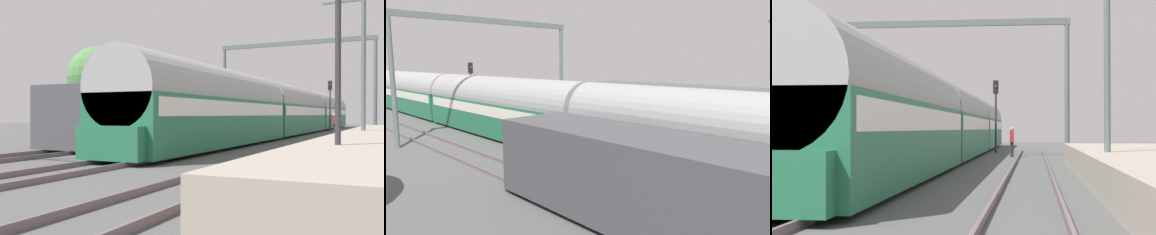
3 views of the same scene
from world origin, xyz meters
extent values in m
plane|color=#525452|center=(0.00, 0.00, 0.00)|extent=(120.00, 120.00, 0.00)
cube|color=#6B595E|center=(-5.06, 0.00, 0.08)|extent=(0.08, 60.00, 0.16)
cube|color=#6B595E|center=(-3.63, 0.00, 0.08)|extent=(0.08, 60.00, 0.16)
cube|color=#6B595E|center=(-0.72, 0.00, 0.08)|extent=(0.08, 60.00, 0.16)
cube|color=#6B595E|center=(0.72, 0.00, 0.08)|extent=(0.08, 60.00, 0.16)
cube|color=#6B595E|center=(3.63, 0.00, 0.08)|extent=(0.08, 60.00, 0.16)
cube|color=#6B595E|center=(5.06, 0.00, 0.08)|extent=(0.08, 60.00, 0.16)
cube|color=#236B47|center=(0.00, 2.80, 1.26)|extent=(2.90, 16.00, 2.20)
cube|color=silver|center=(0.00, 2.80, 1.89)|extent=(2.93, 15.36, 0.64)
cylinder|color=#9A9A9A|center=(0.00, 2.80, 2.56)|extent=(2.84, 16.00, 2.84)
cube|color=#236B47|center=(0.00, 19.15, 1.26)|extent=(2.90, 16.00, 2.20)
cube|color=silver|center=(0.00, 19.15, 1.89)|extent=(2.93, 15.36, 0.64)
cylinder|color=#9A9A9A|center=(0.00, 19.15, 2.56)|extent=(2.84, 16.00, 2.84)
cube|color=#236B47|center=(0.00, 35.50, 1.26)|extent=(2.90, 16.00, 2.20)
cube|color=silver|center=(0.00, 35.50, 1.89)|extent=(2.93, 15.36, 0.64)
cylinder|color=#9A9A9A|center=(0.00, 35.50, 2.56)|extent=(2.84, 16.00, 2.84)
cube|color=#236B47|center=(0.00, -5.45, 0.71)|extent=(2.40, 0.50, 1.10)
cube|color=#47474C|center=(-4.34, 3.21, 1.51)|extent=(2.80, 13.00, 2.70)
cube|color=black|center=(-4.34, 3.21, 0.21)|extent=(2.52, 11.96, 0.10)
cylinder|color=#2A2A2A|center=(3.24, 20.40, 0.42)|extent=(0.19, 0.19, 0.85)
cube|color=maroon|center=(3.24, 20.40, 1.17)|extent=(0.25, 0.41, 0.64)
sphere|color=tan|center=(3.24, 20.40, 1.61)|extent=(0.24, 0.24, 0.24)
cylinder|color=#2D2D33|center=(6.98, -5.85, 2.27)|extent=(0.14, 0.14, 4.53)
cylinder|color=#2D2D33|center=(1.92, 26.92, 2.00)|extent=(0.14, 0.14, 3.99)
cube|color=black|center=(1.92, 26.92, 4.44)|extent=(0.36, 0.20, 0.90)
sphere|color=red|center=(1.92, 26.80, 4.46)|extent=(0.16, 0.16, 0.16)
cylinder|color=#556063|center=(-6.34, 20.15, 3.75)|extent=(0.28, 0.28, 7.50)
cylinder|color=#556063|center=(6.34, 20.15, 3.75)|extent=(0.28, 0.28, 7.50)
cube|color=#556063|center=(0.00, 20.15, 7.68)|extent=(13.09, 0.24, 0.36)
cylinder|color=#556063|center=(6.74, 4.25, 4.00)|extent=(0.20, 0.20, 8.00)
cube|color=#556063|center=(5.84, 4.25, 6.80)|extent=(1.80, 0.10, 0.10)
cylinder|color=#4C3826|center=(-13.24, 10.77, 1.35)|extent=(0.36, 0.36, 2.70)
sphere|color=#4F8147|center=(-13.24, 10.77, 4.55)|extent=(4.93, 4.93, 4.93)
camera|label=1|loc=(8.42, -16.69, 1.62)|focal=40.64mm
camera|label=2|loc=(-12.83, -1.79, 5.00)|focal=33.51mm
camera|label=3|loc=(4.50, -15.36, 1.62)|focal=58.49mm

